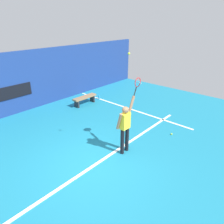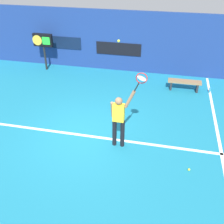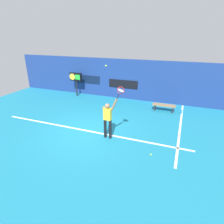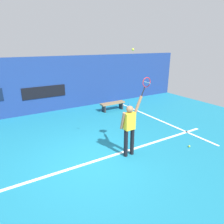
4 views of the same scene
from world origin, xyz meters
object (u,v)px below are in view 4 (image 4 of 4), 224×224
Objects in this scene: tennis_ball at (133,49)px; court_bench at (113,104)px; spare_ball at (189,146)px; tennis_player at (129,126)px; water_bottle at (129,105)px; tennis_racket at (146,83)px.

court_bench is (2.03, 4.40, -2.99)m from tennis_ball.
spare_ball is (0.13, -5.01, -0.30)m from court_bench.
water_bottle is at bearing 54.34° from tennis_player.
court_bench is 20.59× the size of spare_ball.
tennis_ball is 3.98m from spare_ball.
tennis_ball reaches higher than tennis_player.
tennis_racket is at bearing -108.28° from court_bench.
tennis_racket is 5.47m from water_bottle.
court_bench is 1.11m from water_bottle.
spare_ball is (2.14, -0.69, -0.98)m from tennis_player.
tennis_ball is (-0.61, -0.08, 1.01)m from tennis_racket.
spare_ball is (-0.96, -5.01, -0.09)m from water_bottle.
water_bottle is (3.12, 4.40, -3.21)m from tennis_ball.
tennis_ball reaches higher than court_bench.
tennis_racket reaches higher than spare_ball.
spare_ball is at bearing -88.54° from court_bench.
court_bench is (1.43, 4.33, -1.98)m from tennis_racket.
water_bottle is at bearing 0.00° from court_bench.
tennis_player is 5.39m from water_bottle.
tennis_ball reaches higher than spare_ball.
court_bench reaches higher than water_bottle.
court_bench is at bearing 91.46° from spare_ball.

